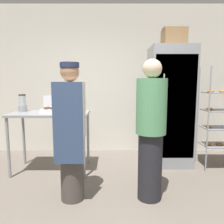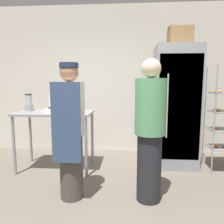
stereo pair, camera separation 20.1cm
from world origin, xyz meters
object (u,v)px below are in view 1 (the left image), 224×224
object	(u,v)px
person_baker	(72,131)
person_customer	(152,130)
blender_pitcher	(24,104)
cardboard_storage_box	(175,38)
baking_rack	(222,119)
donut_box	(51,109)
refrigerator	(171,107)

from	to	relation	value
person_baker	person_customer	world-z (taller)	person_customer
blender_pitcher	cardboard_storage_box	world-z (taller)	cardboard_storage_box
cardboard_storage_box	person_baker	size ratio (longest dim) A/B	0.23
baking_rack	person_baker	world-z (taller)	baking_rack
blender_pitcher	cardboard_storage_box	bearing A→B (deg)	5.92
baking_rack	person_baker	xyz separation A→B (m)	(-2.25, -1.03, 0.03)
donut_box	person_customer	size ratio (longest dim) A/B	0.16
donut_box	person_baker	xyz separation A→B (m)	(0.50, -0.93, -0.14)
cardboard_storage_box	person_customer	bearing A→B (deg)	-114.73
cardboard_storage_box	person_customer	world-z (taller)	cardboard_storage_box
cardboard_storage_box	blender_pitcher	bearing A→B (deg)	-174.08
donut_box	person_customer	bearing A→B (deg)	-32.73
baking_rack	person_customer	bearing A→B (deg)	-142.60
blender_pitcher	person_baker	xyz separation A→B (m)	(0.96, -0.99, -0.21)
cardboard_storage_box	person_baker	distance (m)	2.33
donut_box	cardboard_storage_box	world-z (taller)	cardboard_storage_box
baking_rack	donut_box	size ratio (longest dim) A/B	6.10
person_customer	refrigerator	bearing A→B (deg)	65.81
refrigerator	cardboard_storage_box	world-z (taller)	cardboard_storage_box
refrigerator	person_customer	size ratio (longest dim) A/B	1.19
blender_pitcher	person_baker	bearing A→B (deg)	-46.13
baking_rack	blender_pitcher	bearing A→B (deg)	-179.40
baking_rack	cardboard_storage_box	size ratio (longest dim) A/B	4.49
cardboard_storage_box	person_customer	distance (m)	1.86
refrigerator	cardboard_storage_box	xyz separation A→B (m)	(0.04, 0.05, 1.14)
refrigerator	person_baker	size ratio (longest dim) A/B	1.22
baking_rack	person_baker	size ratio (longest dim) A/B	1.02
blender_pitcher	cardboard_storage_box	xyz separation A→B (m)	(2.45, 0.25, 1.07)
refrigerator	person_customer	bearing A→B (deg)	-114.19
person_baker	refrigerator	bearing A→B (deg)	39.40
donut_box	person_customer	distance (m)	1.70
refrigerator	baking_rack	distance (m)	0.83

